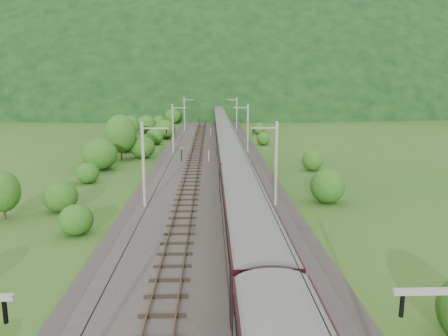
{
  "coord_description": "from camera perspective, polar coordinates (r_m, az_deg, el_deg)",
  "views": [
    {
      "loc": [
        0.12,
        -40.08,
        11.88
      ],
      "look_at": [
        1.51,
        6.77,
        2.6
      ],
      "focal_mm": 35.0,
      "sensor_mm": 36.0,
      "label": 1
    }
  ],
  "objects": [
    {
      "name": "catenary_left",
      "position": [
        72.72,
        -6.64,
        5.3
      ],
      "size": [
        2.54,
        192.28,
        8.0
      ],
      "color": "gray",
      "rests_on": "railbed"
    },
    {
      "name": "railbed",
      "position": [
        51.43,
        -1.78,
        -1.99
      ],
      "size": [
        14.0,
        220.0,
        0.3
      ],
      "primitive_type": "cube",
      "color": "#38332D",
      "rests_on": "ground"
    },
    {
      "name": "ground",
      "position": [
        41.8,
        -1.8,
        -5.32
      ],
      "size": [
        600.0,
        600.0,
        0.0
      ],
      "primitive_type": "plane",
      "color": "#234D18",
      "rests_on": "ground"
    },
    {
      "name": "track_right",
      "position": [
        51.43,
        0.89,
        -1.73
      ],
      "size": [
        2.4,
        220.0,
        0.27
      ],
      "color": "brown",
      "rests_on": "railbed"
    },
    {
      "name": "vegetation_right",
      "position": [
        50.75,
        11.84,
        -0.99
      ],
      "size": [
        6.48,
        104.59,
        3.1
      ],
      "color": "#1C5015",
      "rests_on": "ground"
    },
    {
      "name": "vegetation_left",
      "position": [
        68.46,
        -13.11,
        2.81
      ],
      "size": [
        12.14,
        150.42,
        7.02
      ],
      "color": "#1C5015",
      "rests_on": "ground"
    },
    {
      "name": "signal",
      "position": [
        64.93,
        -5.57,
        1.97
      ],
      "size": [
        0.23,
        0.23,
        2.08
      ],
      "color": "black",
      "rests_on": "railbed"
    },
    {
      "name": "mountain_main",
      "position": [
        300.31,
        -1.73,
        8.93
      ],
      "size": [
        504.0,
        360.0,
        244.0
      ],
      "primitive_type": "ellipsoid",
      "color": "black",
      "rests_on": "ground"
    },
    {
      "name": "catenary_right",
      "position": [
        72.7,
        3.06,
        5.36
      ],
      "size": [
        2.54,
        192.28,
        8.0
      ],
      "color": "gray",
      "rests_on": "railbed"
    },
    {
      "name": "overhead_wires",
      "position": [
        50.31,
        -1.83,
        5.74
      ],
      "size": [
        4.83,
        198.0,
        0.03
      ],
      "color": "black",
      "rests_on": "ground"
    },
    {
      "name": "hazard_post_far",
      "position": [
        95.78,
        -1.76,
        4.75
      ],
      "size": [
        0.18,
        0.18,
        1.66
      ],
      "primitive_type": "cylinder",
      "color": "red",
      "rests_on": "railbed"
    },
    {
      "name": "mountain_ridge",
      "position": [
        360.87,
        -21.38,
        8.56
      ],
      "size": [
        336.0,
        280.0,
        132.0
      ],
      "primitive_type": "ellipsoid",
      "color": "black",
      "rests_on": "ground"
    },
    {
      "name": "hazard_post_near",
      "position": [
        64.39,
        -1.99,
        1.59
      ],
      "size": [
        0.18,
        0.18,
        1.67
      ],
      "primitive_type": "cylinder",
      "color": "red",
      "rests_on": "railbed"
    },
    {
      "name": "track_left",
      "position": [
        51.45,
        -4.46,
        -1.76
      ],
      "size": [
        2.4,
        220.0,
        0.27
      ],
      "color": "brown",
      "rests_on": "railbed"
    },
    {
      "name": "train",
      "position": [
        73.43,
        0.1,
        4.72
      ],
      "size": [
        3.04,
        167.48,
        5.29
      ],
      "color": "black",
      "rests_on": "ground"
    }
  ]
}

